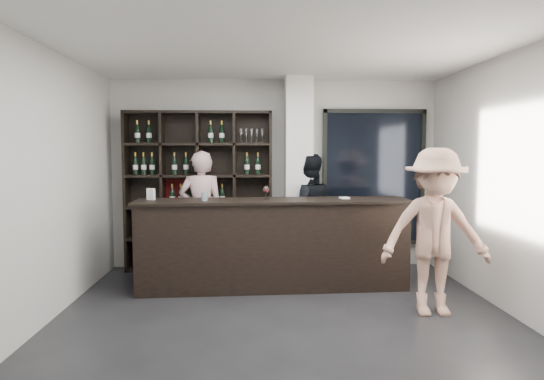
{
  "coord_description": "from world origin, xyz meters",
  "views": [
    {
      "loc": [
        -0.35,
        -4.77,
        1.81
      ],
      "look_at": [
        -0.1,
        1.1,
        1.33
      ],
      "focal_mm": 32.0,
      "sensor_mm": 36.0,
      "label": 1
    }
  ],
  "objects_px": {
    "taster_black": "(308,213)",
    "wine_shelf": "(199,191)",
    "taster_pink": "(201,212)",
    "customer": "(435,232)",
    "tasting_counter": "(273,244)"
  },
  "relations": [
    {
      "from": "taster_black",
      "to": "wine_shelf",
      "type": "bearing_deg",
      "value": -14.35
    },
    {
      "from": "wine_shelf",
      "to": "taster_pink",
      "type": "distance_m",
      "value": 0.34
    },
    {
      "from": "taster_pink",
      "to": "wine_shelf",
      "type": "bearing_deg",
      "value": -75.29
    },
    {
      "from": "taster_pink",
      "to": "taster_black",
      "type": "height_order",
      "value": "taster_pink"
    },
    {
      "from": "wine_shelf",
      "to": "customer",
      "type": "xyz_separation_m",
      "value": [
        2.81,
        -2.17,
        -0.28
      ]
    },
    {
      "from": "tasting_counter",
      "to": "taster_pink",
      "type": "height_order",
      "value": "taster_pink"
    },
    {
      "from": "tasting_counter",
      "to": "taster_pink",
      "type": "relative_size",
      "value": 1.97
    },
    {
      "from": "taster_black",
      "to": "customer",
      "type": "bearing_deg",
      "value": 111.76
    },
    {
      "from": "wine_shelf",
      "to": "taster_black",
      "type": "xyz_separation_m",
      "value": [
        1.64,
        -0.17,
        -0.32
      ]
    },
    {
      "from": "tasting_counter",
      "to": "customer",
      "type": "relative_size",
      "value": 1.93
    },
    {
      "from": "wine_shelf",
      "to": "tasting_counter",
      "type": "height_order",
      "value": "wine_shelf"
    },
    {
      "from": "customer",
      "to": "wine_shelf",
      "type": "bearing_deg",
      "value": 145.22
    },
    {
      "from": "wine_shelf",
      "to": "taster_pink",
      "type": "bearing_deg",
      "value": -73.14
    },
    {
      "from": "taster_pink",
      "to": "customer",
      "type": "height_order",
      "value": "customer"
    },
    {
      "from": "taster_pink",
      "to": "taster_black",
      "type": "bearing_deg",
      "value": 177.85
    }
  ]
}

